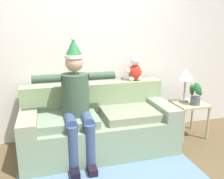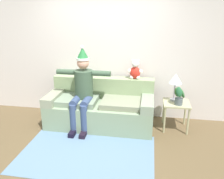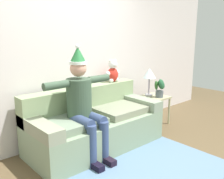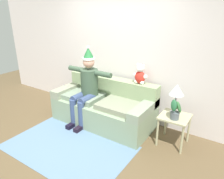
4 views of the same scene
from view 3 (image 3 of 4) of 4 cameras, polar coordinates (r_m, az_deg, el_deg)
The scene contains 9 objects.
ground_plane at distance 3.30m, azimuth 7.53°, elevation -18.01°, with size 10.00×10.00×0.00m, color brown.
back_wall at distance 4.03m, azimuth -8.94°, elevation 7.86°, with size 7.00×0.10×2.70m, color silver.
couch at distance 3.83m, azimuth -4.05°, elevation -7.81°, with size 2.00×0.90×0.87m.
person_seated at distance 3.39m, azimuth -6.48°, elevation -2.75°, with size 1.02×0.77×1.53m.
teddy_bear at distance 4.24m, azimuth 0.19°, elevation 4.00°, with size 0.29×0.17×0.38m.
side_table at distance 4.76m, azimuth 9.41°, elevation -2.57°, with size 0.47×0.46×0.53m.
table_lamp at distance 4.68m, azimuth 8.41°, elevation 3.35°, with size 0.24×0.24×0.52m.
potted_plant at distance 4.66m, azimuth 10.63°, elevation 0.20°, with size 0.23×0.24×0.36m.
area_rug at distance 3.29m, azimuth 7.95°, elevation -18.13°, with size 2.08×1.34×0.01m, color slate.
Camera 3 is at (-2.18, -1.82, 1.69)m, focal length 40.65 mm.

